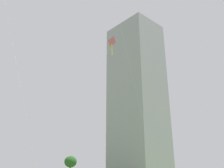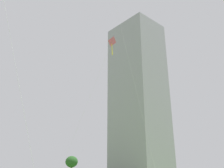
% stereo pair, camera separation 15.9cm
% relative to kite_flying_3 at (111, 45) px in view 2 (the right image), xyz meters
% --- Properties ---
extents(kite_flying_3, '(3.31, 7.24, 19.61)m').
position_rel_kite_flying_3_xyz_m(kite_flying_3, '(0.00, 0.00, 0.00)').
color(kite_flying_3, silver).
rests_on(kite_flying_3, ground).
extents(park_tree_0, '(3.10, 3.10, 6.66)m').
position_rel_kite_flying_3_xyz_m(park_tree_0, '(-27.40, 24.15, -13.47)').
color(park_tree_0, brown).
rests_on(park_tree_0, ground).
extents(distant_highrise_0, '(30.66, 27.54, 84.17)m').
position_rel_kite_flying_3_xyz_m(distant_highrise_0, '(-39.53, 88.27, 23.42)').
color(distant_highrise_0, '#939399').
rests_on(distant_highrise_0, ground).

